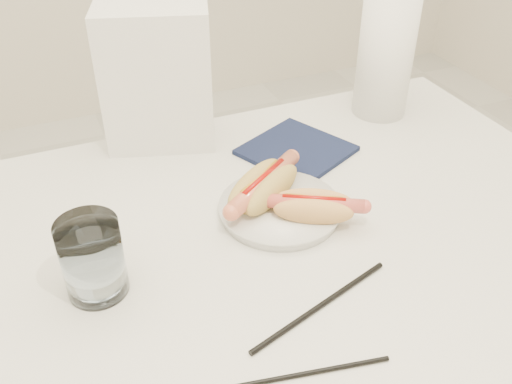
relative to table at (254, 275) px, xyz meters
name	(u,v)px	position (x,y,z in m)	size (l,w,h in m)	color
table	(254,275)	(0.00, 0.00, 0.00)	(1.20, 0.80, 0.75)	silver
plate	(280,210)	(0.07, 0.05, 0.07)	(0.19, 0.19, 0.02)	white
hotdog_left	(263,187)	(0.05, 0.08, 0.10)	(0.16, 0.14, 0.05)	tan
hotdog_right	(313,207)	(0.10, 0.01, 0.09)	(0.14, 0.11, 0.04)	#E8A75A
water_glass	(92,258)	(-0.23, 0.00, 0.12)	(0.08, 0.08, 0.11)	silver
chopstick_near	(321,305)	(0.03, -0.15, 0.06)	(0.01, 0.01, 0.24)	black
chopstick_far	(312,372)	(-0.03, -0.24, 0.06)	(0.01, 0.01, 0.19)	black
napkin_box	(157,79)	(-0.04, 0.35, 0.19)	(0.19, 0.11, 0.26)	white
navy_napkin	(296,150)	(0.18, 0.21, 0.06)	(0.17, 0.17, 0.01)	#101835
paper_towel_roll	(385,56)	(0.41, 0.29, 0.18)	(0.11, 0.11, 0.25)	white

